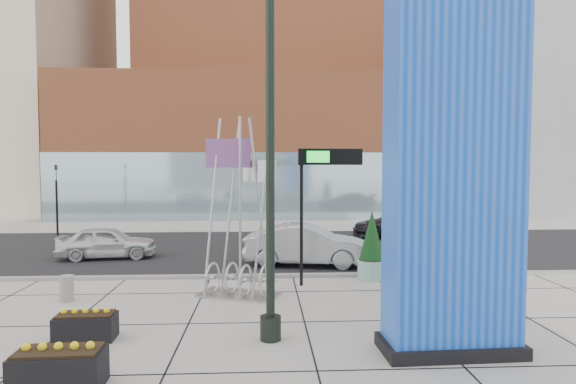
{
  "coord_description": "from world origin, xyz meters",
  "views": [
    {
      "loc": [
        -0.05,
        -13.28,
        4.09
      ],
      "look_at": [
        0.72,
        2.0,
        3.23
      ],
      "focal_mm": 30.0,
      "sensor_mm": 36.0,
      "label": 1
    }
  ],
  "objects_px": {
    "public_art_sculpture": "(239,250)",
    "car_silver_mid": "(307,245)",
    "blue_pylon": "(454,130)",
    "lamp_post": "(270,183)",
    "concrete_bollard": "(67,289)",
    "overhead_street_sign": "(325,168)",
    "car_white_west": "(107,243)"
  },
  "relations": [
    {
      "from": "public_art_sculpture",
      "to": "car_silver_mid",
      "type": "height_order",
      "value": "public_art_sculpture"
    },
    {
      "from": "blue_pylon",
      "to": "lamp_post",
      "type": "xyz_separation_m",
      "value": [
        -3.9,
        0.94,
        -1.15
      ]
    },
    {
      "from": "public_art_sculpture",
      "to": "concrete_bollard",
      "type": "xyz_separation_m",
      "value": [
        -5.14,
        -0.35,
        -1.07
      ]
    },
    {
      "from": "public_art_sculpture",
      "to": "overhead_street_sign",
      "type": "xyz_separation_m",
      "value": [
        2.83,
        1.2,
        2.52
      ]
    },
    {
      "from": "overhead_street_sign",
      "to": "car_silver_mid",
      "type": "bearing_deg",
      "value": 91.73
    },
    {
      "from": "car_white_west",
      "to": "car_silver_mid",
      "type": "xyz_separation_m",
      "value": [
        8.6,
        -1.9,
        0.13
      ]
    },
    {
      "from": "lamp_post",
      "to": "concrete_bollard",
      "type": "xyz_separation_m",
      "value": [
        -6.06,
        3.48,
        -3.29
      ]
    },
    {
      "from": "car_white_west",
      "to": "lamp_post",
      "type": "bearing_deg",
      "value": -152.51
    },
    {
      "from": "concrete_bollard",
      "to": "car_white_west",
      "type": "xyz_separation_m",
      "value": [
        -0.94,
        6.67,
        0.31
      ]
    },
    {
      "from": "concrete_bollard",
      "to": "lamp_post",
      "type": "bearing_deg",
      "value": -29.87
    },
    {
      "from": "lamp_post",
      "to": "car_white_west",
      "type": "distance_m",
      "value": 12.68
    },
    {
      "from": "overhead_street_sign",
      "to": "car_white_west",
      "type": "bearing_deg",
      "value": 146.4
    },
    {
      "from": "concrete_bollard",
      "to": "car_silver_mid",
      "type": "relative_size",
      "value": 0.16
    },
    {
      "from": "blue_pylon",
      "to": "car_white_west",
      "type": "relative_size",
      "value": 2.44
    },
    {
      "from": "blue_pylon",
      "to": "concrete_bollard",
      "type": "height_order",
      "value": "blue_pylon"
    },
    {
      "from": "lamp_post",
      "to": "public_art_sculpture",
      "type": "distance_m",
      "value": 4.52
    },
    {
      "from": "concrete_bollard",
      "to": "overhead_street_sign",
      "type": "xyz_separation_m",
      "value": [
        7.97,
        1.55,
        3.59
      ]
    },
    {
      "from": "blue_pylon",
      "to": "car_silver_mid",
      "type": "distance_m",
      "value": 10.28
    },
    {
      "from": "overhead_street_sign",
      "to": "car_white_west",
      "type": "xyz_separation_m",
      "value": [
        -8.9,
        5.11,
        -3.28
      ]
    },
    {
      "from": "concrete_bollard",
      "to": "car_silver_mid",
      "type": "bearing_deg",
      "value": 31.87
    },
    {
      "from": "blue_pylon",
      "to": "lamp_post",
      "type": "bearing_deg",
      "value": 164.08
    },
    {
      "from": "overhead_street_sign",
      "to": "lamp_post",
      "type": "bearing_deg",
      "value": -114.46
    },
    {
      "from": "concrete_bollard",
      "to": "overhead_street_sign",
      "type": "height_order",
      "value": "overhead_street_sign"
    },
    {
      "from": "overhead_street_sign",
      "to": "car_white_west",
      "type": "height_order",
      "value": "overhead_street_sign"
    },
    {
      "from": "car_white_west",
      "to": "car_silver_mid",
      "type": "height_order",
      "value": "car_silver_mid"
    },
    {
      "from": "blue_pylon",
      "to": "overhead_street_sign",
      "type": "relative_size",
      "value": 2.16
    },
    {
      "from": "overhead_street_sign",
      "to": "car_silver_mid",
      "type": "xyz_separation_m",
      "value": [
        -0.31,
        3.21,
        -3.15
      ]
    },
    {
      "from": "overhead_street_sign",
      "to": "car_silver_mid",
      "type": "relative_size",
      "value": 0.92
    },
    {
      "from": "blue_pylon",
      "to": "car_silver_mid",
      "type": "relative_size",
      "value": 1.99
    },
    {
      "from": "public_art_sculpture",
      "to": "car_silver_mid",
      "type": "xyz_separation_m",
      "value": [
        2.52,
        4.41,
        -0.63
      ]
    },
    {
      "from": "public_art_sculpture",
      "to": "car_silver_mid",
      "type": "relative_size",
      "value": 1.11
    },
    {
      "from": "blue_pylon",
      "to": "car_silver_mid",
      "type": "height_order",
      "value": "blue_pylon"
    }
  ]
}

